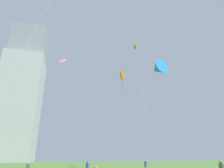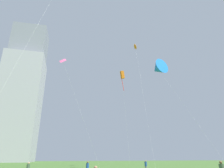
{
  "view_description": "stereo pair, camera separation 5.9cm",
  "coord_description": "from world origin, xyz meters",
  "px_view_note": "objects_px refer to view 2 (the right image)",
  "views": [
    {
      "loc": [
        -9.92,
        -11.43,
        2.1
      ],
      "look_at": [
        -2.93,
        9.3,
        10.36
      ],
      "focal_mm": 31.46,
      "sensor_mm": 36.0,
      "label": 1
    },
    {
      "loc": [
        -9.86,
        -11.45,
        2.1
      ],
      "look_at": [
        -2.93,
        9.3,
        10.36
      ],
      "focal_mm": 31.46,
      "sensor_mm": 36.0,
      "label": 2
    }
  ],
  "objects_px": {
    "distant_highrise_1": "(20,106)",
    "kite_flying_2": "(63,62)",
    "person_standing_0": "(87,167)",
    "kite_flying_1": "(135,47)",
    "kite_flying_5": "(158,69)",
    "kite_flying_6": "(122,75)",
    "distant_highrise_0": "(23,89)",
    "person_standing_4": "(146,165)"
  },
  "relations": [
    {
      "from": "kite_flying_6",
      "to": "distant_highrise_1",
      "type": "distance_m",
      "value": 87.21
    },
    {
      "from": "person_standing_0",
      "to": "kite_flying_2",
      "type": "relative_size",
      "value": 0.09
    },
    {
      "from": "distant_highrise_1",
      "to": "kite_flying_6",
      "type": "bearing_deg",
      "value": -63.81
    },
    {
      "from": "kite_flying_2",
      "to": "distant_highrise_0",
      "type": "distance_m",
      "value": 94.98
    },
    {
      "from": "person_standing_0",
      "to": "distant_highrise_1",
      "type": "bearing_deg",
      "value": -163.02
    },
    {
      "from": "person_standing_4",
      "to": "kite_flying_1",
      "type": "relative_size",
      "value": 0.05
    },
    {
      "from": "person_standing_0",
      "to": "distant_highrise_0",
      "type": "bearing_deg",
      "value": -163.24
    },
    {
      "from": "kite_flying_1",
      "to": "kite_flying_6",
      "type": "distance_m",
      "value": 16.14
    },
    {
      "from": "kite_flying_1",
      "to": "kite_flying_5",
      "type": "distance_m",
      "value": 22.18
    },
    {
      "from": "person_standing_0",
      "to": "kite_flying_5",
      "type": "height_order",
      "value": "kite_flying_5"
    },
    {
      "from": "person_standing_0",
      "to": "person_standing_4",
      "type": "xyz_separation_m",
      "value": [
        10.43,
        3.49,
        0.04
      ]
    },
    {
      "from": "person_standing_0",
      "to": "kite_flying_6",
      "type": "distance_m",
      "value": 25.03
    },
    {
      "from": "person_standing_4",
      "to": "distant_highrise_0",
      "type": "height_order",
      "value": "distant_highrise_0"
    },
    {
      "from": "kite_flying_1",
      "to": "kite_flying_5",
      "type": "bearing_deg",
      "value": -101.34
    },
    {
      "from": "kite_flying_5",
      "to": "distant_highrise_1",
      "type": "bearing_deg",
      "value": 111.27
    },
    {
      "from": "kite_flying_5",
      "to": "kite_flying_2",
      "type": "bearing_deg",
      "value": 168.99
    },
    {
      "from": "person_standing_0",
      "to": "kite_flying_6",
      "type": "bearing_deg",
      "value": 144.29
    },
    {
      "from": "kite_flying_6",
      "to": "kite_flying_2",
      "type": "bearing_deg",
      "value": -157.01
    },
    {
      "from": "person_standing_0",
      "to": "distant_highrise_0",
      "type": "relative_size",
      "value": 0.02
    },
    {
      "from": "person_standing_4",
      "to": "distant_highrise_0",
      "type": "bearing_deg",
      "value": 133.31
    },
    {
      "from": "person_standing_0",
      "to": "distant_highrise_1",
      "type": "relative_size",
      "value": 0.03
    },
    {
      "from": "person_standing_4",
      "to": "kite_flying_6",
      "type": "height_order",
      "value": "kite_flying_6"
    },
    {
      "from": "person_standing_4",
      "to": "distant_highrise_0",
      "type": "distance_m",
      "value": 106.54
    },
    {
      "from": "person_standing_0",
      "to": "kite_flying_6",
      "type": "xyz_separation_m",
      "value": [
        10.05,
        12.08,
        19.49
      ]
    },
    {
      "from": "person_standing_0",
      "to": "person_standing_4",
      "type": "distance_m",
      "value": 11.0
    },
    {
      "from": "distant_highrise_0",
      "to": "kite_flying_2",
      "type": "bearing_deg",
      "value": -72.05
    },
    {
      "from": "kite_flying_2",
      "to": "kite_flying_6",
      "type": "bearing_deg",
      "value": 22.99
    },
    {
      "from": "kite_flying_1",
      "to": "kite_flying_5",
      "type": "height_order",
      "value": "kite_flying_1"
    },
    {
      "from": "distant_highrise_0",
      "to": "distant_highrise_1",
      "type": "xyz_separation_m",
      "value": [
        0.45,
        -3.64,
        -11.85
      ]
    },
    {
      "from": "kite_flying_6",
      "to": "distant_highrise_0",
      "type": "height_order",
      "value": "distant_highrise_0"
    },
    {
      "from": "person_standing_4",
      "to": "kite_flying_2",
      "type": "distance_m",
      "value": 23.15
    },
    {
      "from": "distant_highrise_1",
      "to": "kite_flying_2",
      "type": "bearing_deg",
      "value": -73.82
    },
    {
      "from": "person_standing_0",
      "to": "kite_flying_5",
      "type": "relative_size",
      "value": 0.08
    },
    {
      "from": "kite_flying_1",
      "to": "distant_highrise_1",
      "type": "height_order",
      "value": "distant_highrise_1"
    },
    {
      "from": "kite_flying_6",
      "to": "distant_highrise_0",
      "type": "relative_size",
      "value": 0.26
    },
    {
      "from": "kite_flying_6",
      "to": "person_standing_0",
      "type": "bearing_deg",
      "value": -129.76
    },
    {
      "from": "kite_flying_5",
      "to": "distant_highrise_1",
      "type": "relative_size",
      "value": 0.34
    },
    {
      "from": "person_standing_0",
      "to": "kite_flying_1",
      "type": "bearing_deg",
      "value": 141.67
    },
    {
      "from": "kite_flying_1",
      "to": "distant_highrise_1",
      "type": "relative_size",
      "value": 0.57
    },
    {
      "from": "person_standing_4",
      "to": "kite_flying_1",
      "type": "bearing_deg",
      "value": 90.63
    },
    {
      "from": "kite_flying_1",
      "to": "distant_highrise_0",
      "type": "relative_size",
      "value": 0.41
    },
    {
      "from": "kite_flying_1",
      "to": "kite_flying_6",
      "type": "xyz_separation_m",
      "value": [
        -7.03,
        -6.63,
        -12.93
      ]
    }
  ]
}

